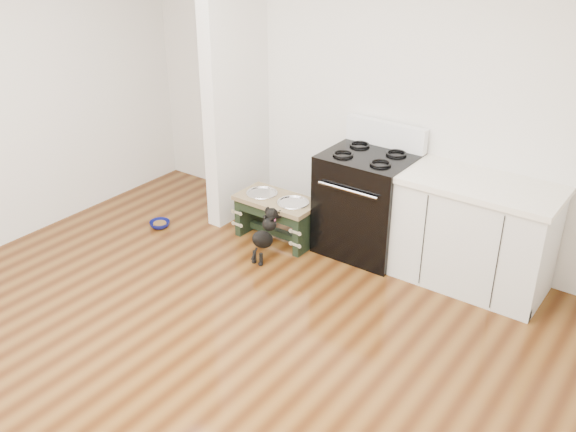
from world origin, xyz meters
name	(u,v)px	position (x,y,z in m)	size (l,w,h in m)	color
ground	(177,363)	(0.00, 0.00, 0.00)	(5.00, 5.00, 0.00)	#3F1F0B
room_shell	(155,142)	(0.00, 0.00, 1.62)	(5.00, 5.00, 5.00)	silver
partition_wall	(236,81)	(-1.18, 2.10, 1.35)	(0.15, 0.80, 2.70)	silver
oven_range	(367,202)	(0.25, 2.16, 0.48)	(0.76, 0.69, 1.14)	black
cabinet_run	(474,234)	(1.23, 2.18, 0.45)	(1.24, 0.64, 0.91)	silver
dog_feeder	(277,210)	(-0.51, 1.84, 0.30)	(0.76, 0.41, 0.44)	black
puppy	(265,233)	(-0.38, 1.49, 0.26)	(0.13, 0.39, 0.47)	black
floor_bowl	(160,224)	(-1.58, 1.36, 0.03)	(0.25, 0.25, 0.06)	#0C1057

